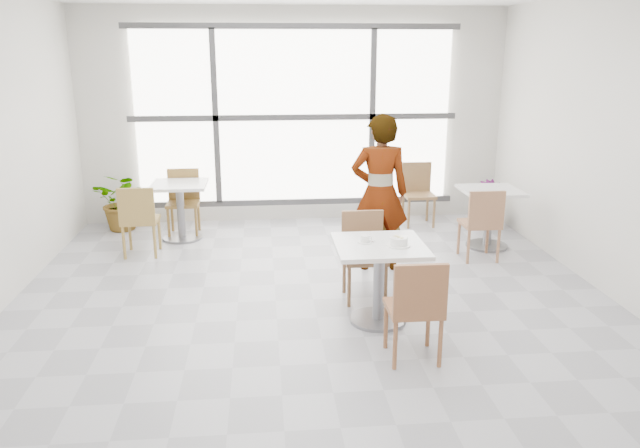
{
  "coord_description": "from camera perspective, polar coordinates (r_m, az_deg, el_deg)",
  "views": [
    {
      "loc": [
        -0.48,
        -5.27,
        2.43
      ],
      "look_at": [
        0.0,
        -0.3,
        1.0
      ],
      "focal_mm": 34.48,
      "sensor_mm": 36.0,
      "label": 1
    }
  ],
  "objects": [
    {
      "name": "bg_chair_right_far",
      "position": [
        8.86,
        9.05,
        3.21
      ],
      "size": [
        0.42,
        0.42,
        0.87
      ],
      "color": "olive",
      "rests_on": "ground"
    },
    {
      "name": "window",
      "position": [
        8.77,
        -2.36,
        9.88
      ],
      "size": [
        4.6,
        0.07,
        2.52
      ],
      "color": "white",
      "rests_on": "ground"
    },
    {
      "name": "chair_far",
      "position": [
        6.15,
        4.07,
        -2.33
      ],
      "size": [
        0.42,
        0.42,
        0.87
      ],
      "color": "brown",
      "rests_on": "ground"
    },
    {
      "name": "coffee_cup",
      "position": [
        5.53,
        4.22,
        -1.43
      ],
      "size": [
        0.16,
        0.13,
        0.07
      ],
      "color": "white",
      "rests_on": "main_table"
    },
    {
      "name": "wall_back",
      "position": [
        8.83,
        -2.38,
        9.93
      ],
      "size": [
        6.0,
        0.0,
        6.0
      ],
      "primitive_type": "plane",
      "rotation": [
        1.57,
        0.0,
        0.0
      ],
      "color": "silver",
      "rests_on": "ground"
    },
    {
      "name": "bg_chair_right_near",
      "position": [
        7.42,
        14.83,
        0.36
      ],
      "size": [
        0.42,
        0.42,
        0.87
      ],
      "rotation": [
        0.0,
        0.0,
        3.14
      ],
      "color": "#A16D4C",
      "rests_on": "ground"
    },
    {
      "name": "bg_table_right",
      "position": [
        7.97,
        15.44,
        1.29
      ],
      "size": [
        0.7,
        0.7,
        0.75
      ],
      "color": "silver",
      "rests_on": "ground"
    },
    {
      "name": "bg_table_left",
      "position": [
        8.22,
        -12.84,
        1.91
      ],
      "size": [
        0.7,
        0.7,
        0.75
      ],
      "color": "white",
      "rests_on": "ground"
    },
    {
      "name": "person",
      "position": [
        6.87,
        5.55,
        2.87
      ],
      "size": [
        0.67,
        0.46,
        1.76
      ],
      "primitive_type": "imported",
      "rotation": [
        0.0,
        0.0,
        3.08
      ],
      "color": "black",
      "rests_on": "ground"
    },
    {
      "name": "wall_front",
      "position": [
        2.05,
        8.69,
        -11.13
      ],
      "size": [
        6.0,
        0.0,
        6.0
      ],
      "primitive_type": "plane",
      "rotation": [
        -1.57,
        0.0,
        0.0
      ],
      "color": "silver",
      "rests_on": "ground"
    },
    {
      "name": "bg_chair_left_far",
      "position": [
        8.48,
        -12.56,
        2.45
      ],
      "size": [
        0.42,
        0.42,
        0.87
      ],
      "color": "olive",
      "rests_on": "ground"
    },
    {
      "name": "plant_right",
      "position": [
        8.94,
        15.44,
        1.81
      ],
      "size": [
        0.39,
        0.39,
        0.66
      ],
      "primitive_type": "imported",
      "rotation": [
        0.0,
        0.0,
        0.06
      ],
      "color": "#448C43",
      "rests_on": "ground"
    },
    {
      "name": "oatmeal_bowl",
      "position": [
        5.46,
        7.31,
        -1.59
      ],
      "size": [
        0.21,
        0.21,
        0.09
      ],
      "color": "white",
      "rests_on": "main_table"
    },
    {
      "name": "bg_chair_left_near",
      "position": [
        7.64,
        -16.46,
        0.68
      ],
      "size": [
        0.42,
        0.42,
        0.87
      ],
      "rotation": [
        0.0,
        0.0,
        3.14
      ],
      "color": "#A07E3F",
      "rests_on": "ground"
    },
    {
      "name": "plant_left",
      "position": [
        8.87,
        -17.79,
        2.02
      ],
      "size": [
        0.9,
        0.84,
        0.81
      ],
      "primitive_type": "imported",
      "rotation": [
        0.0,
        0.0,
        -0.34
      ],
      "color": "#598247",
      "rests_on": "ground"
    },
    {
      "name": "chair_near",
      "position": [
        4.91,
        8.93,
        -7.38
      ],
      "size": [
        0.42,
        0.42,
        0.87
      ],
      "rotation": [
        0.0,
        0.0,
        3.14
      ],
      "color": "#975E3B",
      "rests_on": "ground"
    },
    {
      "name": "floor",
      "position": [
        5.82,
        -0.28,
        -8.68
      ],
      "size": [
        7.0,
        7.0,
        0.0
      ],
      "primitive_type": "plane",
      "color": "#9E9EA5",
      "rests_on": "ground"
    },
    {
      "name": "main_table",
      "position": [
        5.58,
        5.51,
        -4.07
      ],
      "size": [
        0.8,
        0.8,
        0.75
      ],
      "color": "white",
      "rests_on": "ground"
    }
  ]
}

